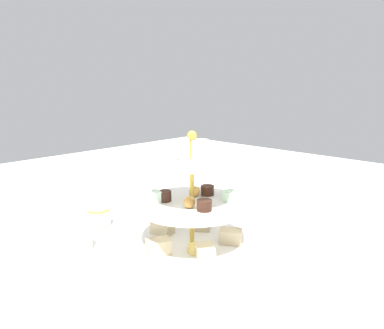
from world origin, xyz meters
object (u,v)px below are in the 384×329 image
at_px(water_glass_tall_right, 259,196).
at_px(butter_knife_right, 162,204).
at_px(teacup_with_saucer, 99,217).
at_px(water_glass_short_left, 76,237).
at_px(tiered_serving_stand, 192,214).
at_px(butter_knife_left, 332,291).

relative_size(water_glass_tall_right, butter_knife_right, 0.71).
bearing_deg(teacup_with_saucer, water_glass_short_left, -52.42).
relative_size(tiered_serving_stand, teacup_with_saucer, 3.22).
distance_m(tiered_serving_stand, teacup_with_saucer, 0.26).
relative_size(water_glass_tall_right, water_glass_short_left, 1.85).
distance_m(water_glass_tall_right, teacup_with_saucer, 0.41).
bearing_deg(water_glass_short_left, teacup_with_saucer, 127.58).
distance_m(water_glass_tall_right, butter_knife_right, 0.29).
xyz_separation_m(water_glass_tall_right, butter_knife_right, (-0.27, -0.10, -0.06)).
relative_size(teacup_with_saucer, butter_knife_right, 0.53).
bearing_deg(water_glass_tall_right, teacup_with_saucer, -128.38).
xyz_separation_m(water_glass_tall_right, teacup_with_saucer, (-0.26, -0.32, -0.04)).
height_order(butter_knife_left, butter_knife_right, same).
distance_m(water_glass_short_left, teacup_with_saucer, 0.14).
relative_size(water_glass_tall_right, butter_knife_left, 0.71).
bearing_deg(butter_knife_right, water_glass_tall_right, 137.34).
bearing_deg(tiered_serving_stand, teacup_with_saucer, -163.01).
bearing_deg(teacup_with_saucer, butter_knife_right, 93.25).
distance_m(water_glass_tall_right, water_glass_short_left, 0.46).
bearing_deg(water_glass_short_left, water_glass_tall_right, 68.13).
height_order(tiered_serving_stand, butter_knife_left, tiered_serving_stand).
bearing_deg(water_glass_tall_right, butter_knife_left, -35.68).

